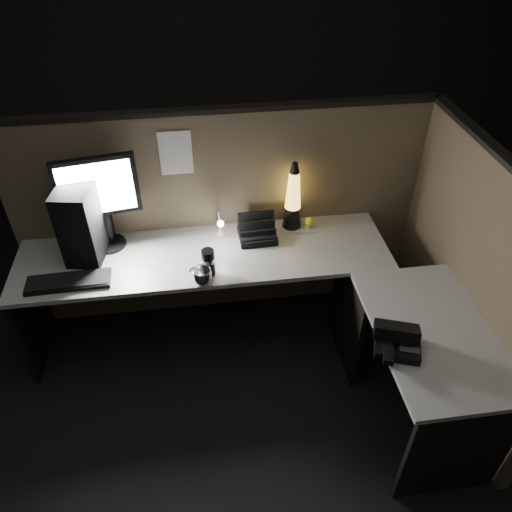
{
  "coord_description": "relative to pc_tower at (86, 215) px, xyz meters",
  "views": [
    {
      "loc": [
        -0.16,
        -1.82,
        2.67
      ],
      "look_at": [
        0.14,
        0.35,
        0.88
      ],
      "focal_mm": 35.0,
      "sensor_mm": 36.0,
      "label": 1
    }
  ],
  "objects": [
    {
      "name": "floor",
      "position": [
        0.83,
        -0.77,
        -0.97
      ],
      "size": [
        6.0,
        6.0,
        0.0
      ],
      "primitive_type": "plane",
      "color": "black",
      "rests_on": "ground"
    },
    {
      "name": "room_shell",
      "position": [
        0.83,
        -0.77,
        0.65
      ],
      "size": [
        6.0,
        6.0,
        6.0
      ],
      "color": "silver",
      "rests_on": "ground"
    },
    {
      "name": "partition_back",
      "position": [
        0.83,
        0.16,
        -0.22
      ],
      "size": [
        2.66,
        0.06,
        1.5
      ],
      "primitive_type": "cube",
      "color": "brown",
      "rests_on": "ground"
    },
    {
      "name": "partition_right",
      "position": [
        2.16,
        -0.67,
        -0.22
      ],
      "size": [
        0.06,
        1.66,
        1.5
      ],
      "primitive_type": "cube",
      "color": "brown",
      "rests_on": "ground"
    },
    {
      "name": "desk",
      "position": [
        1.01,
        -0.52,
        -0.39
      ],
      "size": [
        2.6,
        1.6,
        0.73
      ],
      "color": "#ACABA3",
      "rests_on": "ground"
    },
    {
      "name": "pc_tower",
      "position": [
        0.0,
        0.0,
        0.0
      ],
      "size": [
        0.28,
        0.48,
        0.48
      ],
      "primitive_type": "cube",
      "rotation": [
        0.0,
        0.0,
        -0.17
      ],
      "color": "black",
      "rests_on": "desk"
    },
    {
      "name": "monitor",
      "position": [
        0.1,
        0.01,
        0.13
      ],
      "size": [
        0.47,
        0.2,
        0.61
      ],
      "rotation": [
        0.0,
        0.0,
        0.16
      ],
      "color": "black",
      "rests_on": "desk"
    },
    {
      "name": "keyboard",
      "position": [
        -0.1,
        -0.34,
        -0.23
      ],
      "size": [
        0.48,
        0.17,
        0.02
      ],
      "primitive_type": "cube",
      "rotation": [
        0.0,
        0.0,
        0.03
      ],
      "color": "black",
      "rests_on": "desk"
    },
    {
      "name": "mouse",
      "position": [
        0.63,
        -0.34,
        -0.22
      ],
      "size": [
        0.09,
        0.07,
        0.03
      ],
      "primitive_type": "ellipsoid",
      "rotation": [
        0.0,
        0.0,
        0.21
      ],
      "color": "black",
      "rests_on": "desk"
    },
    {
      "name": "clip_lamp",
      "position": [
        0.8,
        -0.06,
        -0.12
      ],
      "size": [
        0.04,
        0.16,
        0.2
      ],
      "color": "white",
      "rests_on": "desk"
    },
    {
      "name": "organizer",
      "position": [
        1.03,
        -0.05,
        -0.2
      ],
      "size": [
        0.24,
        0.21,
        0.18
      ],
      "rotation": [
        0.0,
        0.0,
        0.03
      ],
      "color": "black",
      "rests_on": "desk"
    },
    {
      "name": "lava_lamp",
      "position": [
        1.28,
        0.05,
        -0.04
      ],
      "size": [
        0.13,
        0.13,
        0.47
      ],
      "color": "black",
      "rests_on": "desk"
    },
    {
      "name": "travel_mug",
      "position": [
        0.7,
        -0.36,
        -0.15
      ],
      "size": [
        0.08,
        0.08,
        0.18
      ],
      "primitive_type": "cylinder",
      "color": "black",
      "rests_on": "desk"
    },
    {
      "name": "steel_mug",
      "position": [
        0.66,
        -0.43,
        -0.19
      ],
      "size": [
        0.14,
        0.14,
        0.09
      ],
      "primitive_type": "imported",
      "rotation": [
        0.0,
        0.0,
        0.21
      ],
      "color": "silver",
      "rests_on": "desk"
    },
    {
      "name": "figurine",
      "position": [
        1.39,
        0.02,
        -0.19
      ],
      "size": [
        0.06,
        0.06,
        0.06
      ],
      "primitive_type": "sphere",
      "color": "#F8FF28",
      "rests_on": "desk"
    },
    {
      "name": "pinned_paper",
      "position": [
        0.57,
        0.12,
        0.31
      ],
      "size": [
        0.2,
        0.0,
        0.28
      ],
      "primitive_type": "cube",
      "color": "white",
      "rests_on": "partition_back"
    },
    {
      "name": "desk_phone",
      "position": [
        1.59,
        -1.05,
        -0.19
      ],
      "size": [
        0.27,
        0.27,
        0.13
      ],
      "rotation": [
        0.0,
        0.0,
        -0.35
      ],
      "color": "black",
      "rests_on": "desk"
    }
  ]
}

